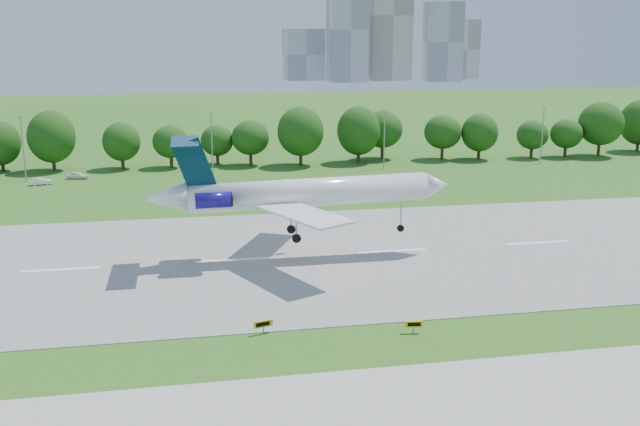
% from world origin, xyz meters
% --- Properties ---
extents(ground, '(600.00, 600.00, 0.00)m').
position_xyz_m(ground, '(0.00, 0.00, 0.00)').
color(ground, '#256019').
rests_on(ground, ground).
extents(runway, '(400.00, 45.00, 0.08)m').
position_xyz_m(runway, '(0.00, 25.00, 0.04)').
color(runway, gray).
rests_on(runway, ground).
extents(tree_line, '(288.40, 8.40, 10.40)m').
position_xyz_m(tree_line, '(0.00, 92.00, 6.19)').
color(tree_line, '#382314').
rests_on(tree_line, ground).
extents(light_poles, '(175.90, 0.25, 12.19)m').
position_xyz_m(light_poles, '(-2.50, 82.00, 6.34)').
color(light_poles, gray).
rests_on(light_poles, ground).
extents(skyline, '(127.00, 52.00, 80.00)m').
position_xyz_m(skyline, '(100.16, 390.61, 30.46)').
color(skyline, '#B2B2B7').
rests_on(skyline, ground).
extents(airliner, '(37.02, 27.13, 12.72)m').
position_xyz_m(airliner, '(-12.43, 25.00, 8.23)').
color(airliner, white).
rests_on(airliner, ground).
extents(taxi_sign_left, '(1.80, 0.70, 1.27)m').
position_xyz_m(taxi_sign_left, '(-18.84, 2.36, 0.94)').
color(taxi_sign_left, gray).
rests_on(taxi_sign_left, ground).
extents(taxi_sign_centre, '(1.64, 0.36, 1.15)m').
position_xyz_m(taxi_sign_centre, '(-5.28, -0.07, 0.85)').
color(taxi_sign_centre, gray).
rests_on(taxi_sign_centre, ground).
extents(service_vehicle_a, '(4.03, 2.20, 1.26)m').
position_xyz_m(service_vehicle_a, '(-51.63, 77.82, 0.63)').
color(service_vehicle_a, white).
rests_on(service_vehicle_a, ground).
extents(service_vehicle_b, '(4.30, 2.49, 1.37)m').
position_xyz_m(service_vehicle_b, '(-45.72, 82.56, 0.69)').
color(service_vehicle_b, silver).
rests_on(service_vehicle_b, ground).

